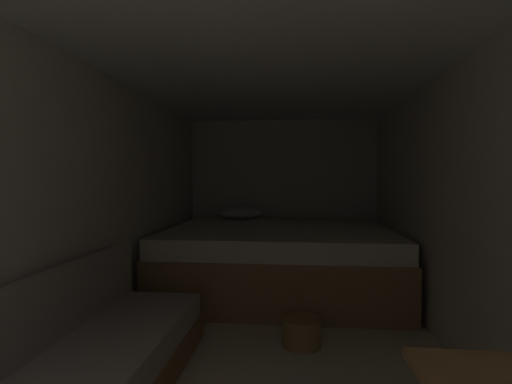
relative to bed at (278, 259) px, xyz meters
name	(u,v)px	position (x,y,z in m)	size (l,w,h in m)	color
ground_plane	(269,360)	(0.01, -1.67, -0.36)	(7.47, 7.47, 0.00)	beige
wall_back	(282,195)	(0.01, 1.09, 0.68)	(2.66, 0.05, 2.07)	beige
wall_left	(88,210)	(-1.30, -1.67, 0.68)	(0.05, 5.47, 2.07)	beige
wall_right	(469,213)	(1.31, -1.67, 0.68)	(0.05, 5.47, 2.07)	beige
ceiling_slab	(269,55)	(0.01, -1.67, 1.74)	(2.66, 5.47, 0.05)	white
bed	(278,259)	(0.00, 0.00, 0.00)	(2.44, 2.04, 0.90)	#9E7247
wicker_basket	(302,332)	(0.24, -1.40, -0.25)	(0.29, 0.29, 0.21)	olive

